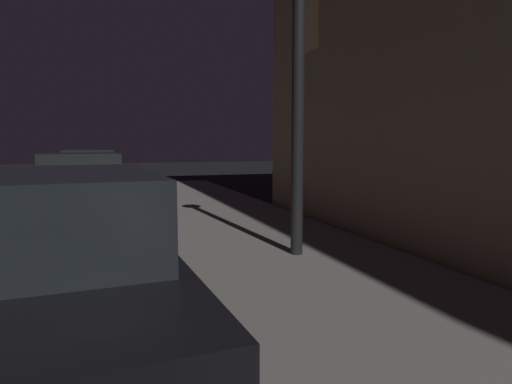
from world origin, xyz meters
TOP-DOWN VIEW (x-y plane):
  - car_black at (2.85, 3.85)m, footprint 2.26×4.26m
  - car_yellow_cab at (2.85, 10.53)m, footprint 2.18×4.23m
  - car_blue at (2.85, 16.66)m, footprint 2.12×4.27m

SIDE VIEW (x-z plane):
  - car_yellow_cab at x=2.85m, z-range -0.02..1.41m
  - car_black at x=2.85m, z-range -0.01..1.42m
  - car_blue at x=2.85m, z-range 0.00..1.43m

